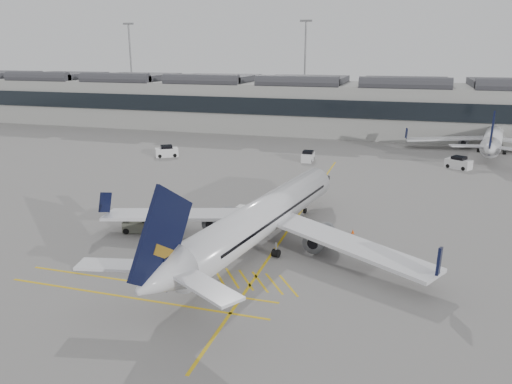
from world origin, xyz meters
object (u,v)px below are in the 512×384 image
(belt_loader, at_px, (276,207))
(ramp_agent_a, at_px, (258,214))
(baggage_cart_a, at_px, (238,226))
(ramp_agent_b, at_px, (259,211))
(airliner_main, at_px, (261,218))
(pushback_tug, at_px, (137,225))

(belt_loader, bearing_deg, ramp_agent_a, -88.97)
(baggage_cart_a, bearing_deg, ramp_agent_b, 100.10)
(airliner_main, xyz_separation_m, belt_loader, (-1.36, 10.63, -2.29))
(pushback_tug, bearing_deg, baggage_cart_a, -5.77)
(baggage_cart_a, bearing_deg, ramp_agent_a, 96.08)
(ramp_agent_a, bearing_deg, airliner_main, -133.54)
(baggage_cart_a, distance_m, ramp_agent_a, 4.49)
(ramp_agent_a, bearing_deg, belt_loader, 14.49)
(airliner_main, distance_m, belt_loader, 10.96)
(ramp_agent_a, height_order, pushback_tug, ramp_agent_a)
(belt_loader, height_order, baggage_cart_a, belt_loader)
(airliner_main, relative_size, pushback_tug, 11.57)
(belt_loader, distance_m, ramp_agent_b, 3.40)
(pushback_tug, bearing_deg, belt_loader, 23.66)
(airliner_main, xyz_separation_m, ramp_agent_b, (-2.50, 7.45, -1.94))
(baggage_cart_a, height_order, ramp_agent_a, ramp_agent_a)
(airliner_main, relative_size, baggage_cart_a, 17.90)
(ramp_agent_b, bearing_deg, ramp_agent_a, 71.59)
(ramp_agent_a, distance_m, pushback_tug, 12.97)
(ramp_agent_b, bearing_deg, airliner_main, 74.96)
(belt_loader, bearing_deg, airliner_main, -68.65)
(pushback_tug, bearing_deg, ramp_agent_b, 16.39)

